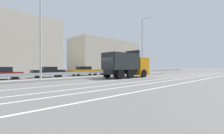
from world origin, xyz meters
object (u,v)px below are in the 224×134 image
at_px(dump_truck, 131,67).
at_px(median_road_sign, 137,67).
at_px(street_lamp_2, 143,44).
at_px(parked_car_2, 2,73).
at_px(parked_car_5, 110,71).
at_px(parked_car_6, 129,70).
at_px(street_lamp_1, 41,33).
at_px(parked_car_3, 48,72).
at_px(parked_car_4, 84,71).

relative_size(dump_truck, median_road_sign, 2.64).
xyz_separation_m(street_lamp_2, parked_car_2, (-19.61, 4.70, -4.75)).
xyz_separation_m(dump_truck, parked_car_5, (2.74, 7.38, -0.66)).
xyz_separation_m(median_road_sign, parked_car_6, (3.25, 4.72, -0.60)).
distance_m(median_road_sign, street_lamp_2, 4.38).
distance_m(median_road_sign, street_lamp_1, 15.82).
xyz_separation_m(dump_truck, street_lamp_2, (6.38, 2.64, 4.10)).
height_order(street_lamp_1, parked_car_3, street_lamp_1).
bearing_deg(parked_car_6, median_road_sign, 145.67).
bearing_deg(parked_car_4, street_lamp_1, -54.51).
height_order(street_lamp_1, parked_car_5, street_lamp_1).
height_order(street_lamp_1, street_lamp_2, street_lamp_2).
relative_size(parked_car_2, parked_car_3, 0.94).
bearing_deg(dump_truck, parked_car_2, -117.20).
relative_size(street_lamp_1, parked_car_2, 2.10).
bearing_deg(parked_car_4, parked_car_2, -84.83).
relative_size(street_lamp_1, street_lamp_2, 0.84).
bearing_deg(parked_car_5, parked_car_3, -90.37).
xyz_separation_m(street_lamp_2, parked_car_3, (-14.47, 5.02, -4.72)).
bearing_deg(parked_car_5, street_lamp_2, 38.73).
distance_m(street_lamp_2, parked_car_2, 20.71).
xyz_separation_m(street_lamp_1, parked_car_5, (13.40, 4.90, -3.98)).
distance_m(street_lamp_2, parked_car_4, 11.19).
relative_size(dump_truck, parked_car_6, 1.67).
bearing_deg(parked_car_2, dump_truck, -117.83).
relative_size(median_road_sign, street_lamp_2, 0.26).
bearing_deg(street_lamp_2, dump_truck, -157.49).
bearing_deg(parked_car_6, street_lamp_1, 104.91).
xyz_separation_m(street_lamp_1, street_lamp_2, (17.04, 0.17, 0.78)).
bearing_deg(street_lamp_2, parked_car_4, 149.58).
bearing_deg(parked_car_6, parked_car_3, 89.21).
relative_size(street_lamp_1, parked_car_6, 2.08).
relative_size(parked_car_2, parked_car_6, 0.99).
height_order(median_road_sign, parked_car_3, median_road_sign).
distance_m(median_road_sign, parked_car_2, 18.64).
bearing_deg(street_lamp_1, parked_car_4, 32.63).
relative_size(median_road_sign, parked_car_2, 0.64).
relative_size(median_road_sign, parked_car_6, 0.63).
bearing_deg(parked_car_5, dump_truck, -19.21).
relative_size(parked_car_4, parked_car_5, 1.21).
bearing_deg(median_road_sign, street_lamp_2, -0.20).
distance_m(street_lamp_2, parked_car_6, 6.86).
bearing_deg(parked_car_6, street_lamp_2, 160.70).
height_order(dump_truck, street_lamp_2, street_lamp_2).
distance_m(parked_car_3, parked_car_5, 10.83).
height_order(dump_truck, parked_car_2, dump_truck).
bearing_deg(parked_car_2, parked_car_5, -88.67).
bearing_deg(parked_car_3, parked_car_4, -85.26).
height_order(street_lamp_1, parked_car_6, street_lamp_1).
height_order(median_road_sign, parked_car_5, median_road_sign).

